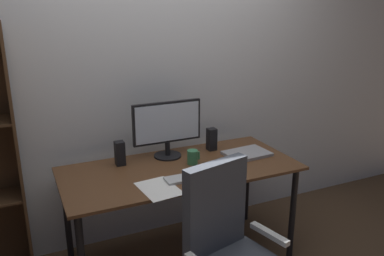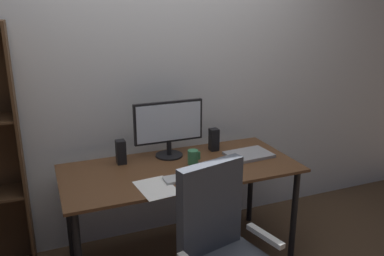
{
  "view_description": "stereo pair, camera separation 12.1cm",
  "coord_description": "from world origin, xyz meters",
  "px_view_note": "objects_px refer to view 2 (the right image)",
  "views": [
    {
      "loc": [
        -0.98,
        -2.31,
        1.81
      ],
      "look_at": [
        0.07,
        -0.04,
        1.02
      ],
      "focal_mm": 37.04,
      "sensor_mm": 36.0,
      "label": 1
    },
    {
      "loc": [
        -0.87,
        -2.36,
        1.81
      ],
      "look_at": [
        0.07,
        -0.04,
        1.02
      ],
      "focal_mm": 37.04,
      "sensor_mm": 36.0,
      "label": 2
    }
  ],
  "objects_px": {
    "speaker_left": "(121,152)",
    "keyboard": "(186,178)",
    "monitor": "(169,125)",
    "coffee_mug": "(193,157)",
    "mouse": "(214,171)",
    "laptop": "(249,155)",
    "speaker_right": "(214,140)",
    "desk": "(181,178)"
  },
  "relations": [
    {
      "from": "speaker_left",
      "to": "keyboard",
      "type": "bearing_deg",
      "value": -51.39
    },
    {
      "from": "monitor",
      "to": "speaker_left",
      "type": "relative_size",
      "value": 3.0
    },
    {
      "from": "monitor",
      "to": "coffee_mug",
      "type": "height_order",
      "value": "monitor"
    },
    {
      "from": "keyboard",
      "to": "mouse",
      "type": "relative_size",
      "value": 3.02
    },
    {
      "from": "keyboard",
      "to": "laptop",
      "type": "relative_size",
      "value": 0.91
    },
    {
      "from": "keyboard",
      "to": "laptop",
      "type": "xyz_separation_m",
      "value": [
        0.57,
        0.2,
        0.0
      ]
    },
    {
      "from": "laptop",
      "to": "monitor",
      "type": "bearing_deg",
      "value": 154.41
    },
    {
      "from": "laptop",
      "to": "coffee_mug",
      "type": "bearing_deg",
      "value": 174.23
    },
    {
      "from": "mouse",
      "to": "speaker_right",
      "type": "xyz_separation_m",
      "value": [
        0.18,
        0.4,
        0.07
      ]
    },
    {
      "from": "mouse",
      "to": "laptop",
      "type": "xyz_separation_m",
      "value": [
        0.37,
        0.19,
        -0.01
      ]
    },
    {
      "from": "keyboard",
      "to": "mouse",
      "type": "distance_m",
      "value": 0.21
    },
    {
      "from": "keyboard",
      "to": "laptop",
      "type": "height_order",
      "value": "laptop"
    },
    {
      "from": "desk",
      "to": "coffee_mug",
      "type": "bearing_deg",
      "value": 12.6
    },
    {
      "from": "coffee_mug",
      "to": "keyboard",
      "type": "bearing_deg",
      "value": -122.29
    },
    {
      "from": "desk",
      "to": "monitor",
      "type": "height_order",
      "value": "monitor"
    },
    {
      "from": "speaker_left",
      "to": "monitor",
      "type": "bearing_deg",
      "value": 1.27
    },
    {
      "from": "monitor",
      "to": "speaker_left",
      "type": "height_order",
      "value": "monitor"
    },
    {
      "from": "monitor",
      "to": "desk",
      "type": "bearing_deg",
      "value": -88.35
    },
    {
      "from": "monitor",
      "to": "mouse",
      "type": "distance_m",
      "value": 0.49
    },
    {
      "from": "desk",
      "to": "keyboard",
      "type": "distance_m",
      "value": 0.22
    },
    {
      "from": "coffee_mug",
      "to": "laptop",
      "type": "relative_size",
      "value": 0.31
    },
    {
      "from": "mouse",
      "to": "laptop",
      "type": "relative_size",
      "value": 0.3
    },
    {
      "from": "monitor",
      "to": "coffee_mug",
      "type": "relative_size",
      "value": 5.11
    },
    {
      "from": "mouse",
      "to": "laptop",
      "type": "bearing_deg",
      "value": 17.23
    },
    {
      "from": "speaker_right",
      "to": "mouse",
      "type": "bearing_deg",
      "value": -114.55
    },
    {
      "from": "desk",
      "to": "laptop",
      "type": "bearing_deg",
      "value": 0.89
    },
    {
      "from": "speaker_right",
      "to": "monitor",
      "type": "bearing_deg",
      "value": 178.73
    },
    {
      "from": "keyboard",
      "to": "mouse",
      "type": "xyz_separation_m",
      "value": [
        0.21,
        0.01,
        0.01
      ]
    },
    {
      "from": "coffee_mug",
      "to": "desk",
      "type": "bearing_deg",
      "value": -167.4
    },
    {
      "from": "monitor",
      "to": "mouse",
      "type": "relative_size",
      "value": 5.32
    },
    {
      "from": "coffee_mug",
      "to": "speaker_right",
      "type": "xyz_separation_m",
      "value": [
        0.25,
        0.19,
        0.03
      ]
    },
    {
      "from": "desk",
      "to": "mouse",
      "type": "bearing_deg",
      "value": -46.45
    },
    {
      "from": "mouse",
      "to": "keyboard",
      "type": "bearing_deg",
      "value": 174.44
    },
    {
      "from": "desk",
      "to": "keyboard",
      "type": "height_order",
      "value": "keyboard"
    },
    {
      "from": "monitor",
      "to": "laptop",
      "type": "distance_m",
      "value": 0.63
    },
    {
      "from": "monitor",
      "to": "speaker_right",
      "type": "relative_size",
      "value": 3.0
    },
    {
      "from": "desk",
      "to": "speaker_left",
      "type": "bearing_deg",
      "value": 149.18
    },
    {
      "from": "laptop",
      "to": "speaker_right",
      "type": "bearing_deg",
      "value": 128.04
    },
    {
      "from": "monitor",
      "to": "keyboard",
      "type": "height_order",
      "value": "monitor"
    },
    {
      "from": "speaker_right",
      "to": "keyboard",
      "type": "bearing_deg",
      "value": -133.25
    },
    {
      "from": "monitor",
      "to": "speaker_right",
      "type": "bearing_deg",
      "value": -1.27
    },
    {
      "from": "keyboard",
      "to": "speaker_right",
      "type": "relative_size",
      "value": 1.71
    }
  ]
}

